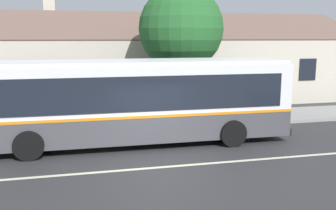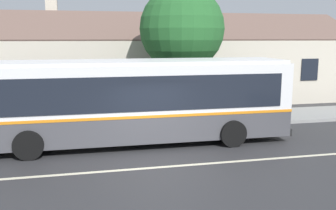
% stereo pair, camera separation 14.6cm
% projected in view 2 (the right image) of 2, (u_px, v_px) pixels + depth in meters
% --- Properties ---
extents(ground_plane, '(300.00, 300.00, 0.00)m').
position_uv_depth(ground_plane, '(159.00, 167.00, 11.68)').
color(ground_plane, '#2D2D30').
extents(sidewalk_far, '(60.00, 3.00, 0.15)m').
position_uv_depth(sidewalk_far, '(134.00, 123.00, 17.43)').
color(sidewalk_far, gray).
rests_on(sidewalk_far, ground).
extents(lane_divider_stripe, '(60.00, 0.16, 0.01)m').
position_uv_depth(lane_divider_stripe, '(159.00, 167.00, 11.68)').
color(lane_divider_stripe, beige).
rests_on(lane_divider_stripe, ground).
extents(community_building, '(24.73, 8.65, 6.65)m').
position_uv_depth(community_building, '(158.00, 67.00, 24.79)').
color(community_building, beige).
rests_on(community_building, ground).
extents(transit_bus, '(12.38, 2.84, 3.17)m').
position_uv_depth(transit_bus, '(126.00, 100.00, 14.03)').
color(transit_bus, '#47474C').
rests_on(transit_bus, ground).
extents(street_tree_primary, '(4.17, 4.17, 6.51)m').
position_uv_depth(street_tree_primary, '(182.00, 32.00, 18.35)').
color(street_tree_primary, '#4C3828').
rests_on(street_tree_primary, ground).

